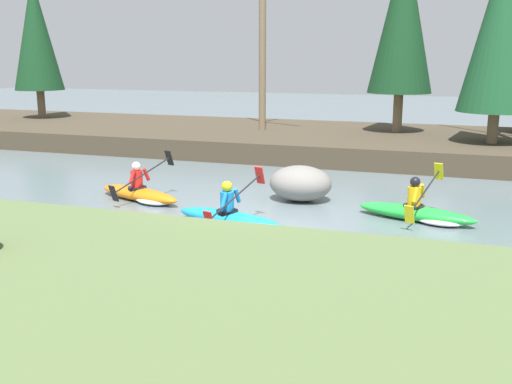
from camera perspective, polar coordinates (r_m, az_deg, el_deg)
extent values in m
plane|color=slate|center=(13.37, 0.29, -2.97)|extent=(90.00, 90.00, 0.00)
cube|color=#5B7042|center=(8.11, -13.67, -11.38)|extent=(44.00, 6.98, 0.75)
cube|color=#473D2D|center=(23.56, 8.71, 4.73)|extent=(44.00, 8.04, 0.73)
cylinder|color=brown|center=(30.53, -19.77, 7.90)|extent=(0.36, 0.36, 1.32)
cone|color=#143D1E|center=(30.46, -20.25, 13.99)|extent=(2.27, 2.27, 5.18)
cylinder|color=#7A664C|center=(24.05, 13.34, 7.38)|extent=(0.36, 0.36, 1.51)
cone|color=#143D1E|center=(23.99, 13.81, 15.99)|extent=(2.44, 2.44, 5.72)
cylinder|color=#7A664C|center=(21.93, 21.62, 5.74)|extent=(0.36, 0.36, 1.07)
cone|color=#194C28|center=(21.82, 22.38, 14.54)|extent=(2.54, 2.54, 5.67)
cylinder|color=#7A664C|center=(23.96, 0.61, 13.03)|extent=(0.28, 0.28, 5.96)
ellipsoid|color=green|center=(14.01, 14.95, -1.96)|extent=(2.76, 1.27, 0.34)
cone|color=green|center=(13.68, 19.87, -2.58)|extent=(0.39, 0.28, 0.20)
cylinder|color=black|center=(13.99, 14.79, -1.36)|extent=(0.59, 0.59, 0.08)
cylinder|color=yellow|center=(13.93, 14.85, -0.36)|extent=(0.37, 0.37, 0.42)
sphere|color=black|center=(13.86, 14.92, 0.94)|extent=(0.28, 0.28, 0.23)
cylinder|color=yellow|center=(14.11, 15.57, 0.12)|extent=(0.14, 0.24, 0.35)
cylinder|color=yellow|center=(13.66, 14.94, -0.26)|extent=(0.14, 0.24, 0.35)
cylinder|color=black|center=(13.84, 15.78, 0.03)|extent=(0.52, 1.86, 0.65)
cube|color=yellow|center=(14.67, 17.01, 1.89)|extent=(0.23, 0.20, 0.41)
cube|color=yellow|center=(13.03, 14.39, -2.07)|extent=(0.23, 0.20, 0.41)
ellipsoid|color=white|center=(13.88, 17.08, -2.58)|extent=(1.24, 0.96, 0.18)
ellipsoid|color=#1993D6|center=(13.11, -2.57, -2.55)|extent=(2.76, 1.25, 0.34)
cone|color=#1993D6|center=(12.44, 2.08, -3.31)|extent=(0.39, 0.28, 0.20)
cylinder|color=black|center=(13.10, -2.76, -1.91)|extent=(0.58, 0.58, 0.08)
cylinder|color=#1984CC|center=(13.03, -2.77, -0.84)|extent=(0.37, 0.37, 0.42)
sphere|color=yellow|center=(12.96, -2.79, 0.55)|extent=(0.28, 0.28, 0.23)
cylinder|color=#1984CC|center=(13.15, -1.81, -0.32)|extent=(0.14, 0.24, 0.35)
cylinder|color=#1984CC|center=(12.77, -3.04, -0.74)|extent=(0.14, 0.24, 0.35)
cylinder|color=black|center=(12.87, -1.95, -0.43)|extent=(0.51, 1.86, 0.65)
cube|color=red|center=(13.58, 0.35, 1.61)|extent=(0.23, 0.20, 0.41)
cube|color=red|center=(12.21, -4.51, -2.70)|extent=(0.23, 0.20, 0.41)
ellipsoid|color=orange|center=(15.70, -11.11, -0.18)|extent=(2.75, 1.43, 0.34)
cone|color=orange|center=(14.81, -7.91, -0.78)|extent=(0.40, 0.30, 0.20)
cylinder|color=black|center=(15.70, -11.25, 0.36)|extent=(0.61, 0.61, 0.08)
cylinder|color=red|center=(15.65, -11.29, 1.25)|extent=(0.38, 0.38, 0.42)
sphere|color=white|center=(15.59, -11.34, 2.42)|extent=(0.29, 0.29, 0.23)
cylinder|color=red|center=(15.72, -10.41, 1.66)|extent=(0.16, 0.24, 0.35)
cylinder|color=red|center=(15.41, -11.73, 1.38)|extent=(0.16, 0.24, 0.35)
cylinder|color=black|center=(15.46, -10.75, 1.61)|extent=(0.64, 1.83, 0.65)
cube|color=black|center=(16.04, -8.27, 3.23)|extent=(0.24, 0.21, 0.41)
cube|color=black|center=(14.92, -13.41, -0.14)|extent=(0.24, 0.21, 0.41)
ellipsoid|color=white|center=(15.32, -9.73, -0.76)|extent=(1.27, 1.01, 0.18)
ellipsoid|color=gray|center=(15.36, 4.26, 0.83)|extent=(1.61, 1.26, 0.91)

